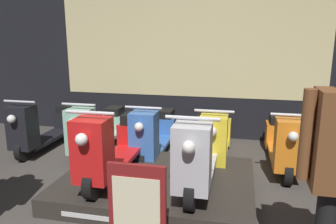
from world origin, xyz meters
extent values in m
cube|color=black|center=(0.00, 3.21, 1.60)|extent=(7.97, 0.08, 3.20)
cube|color=beige|center=(0.00, 3.16, 1.55)|extent=(4.38, 0.01, 1.70)
cube|color=#2D2823|center=(0.01, 1.01, 0.09)|extent=(2.07, 1.56, 0.19)
cube|color=silver|center=(0.01, 0.23, 0.08)|extent=(1.45, 0.01, 0.05)
cylinder|color=black|center=(-0.46, 0.39, 0.35)|extent=(0.09, 0.32, 0.32)
cylinder|color=black|center=(-0.46, 1.63, 0.35)|extent=(0.09, 0.32, 0.32)
cube|color=red|center=(-0.46, 1.01, 0.34)|extent=(0.31, 1.15, 0.05)
cube|color=red|center=(-0.46, 0.41, 0.66)|extent=(0.33, 0.29, 0.60)
cube|color=red|center=(-0.46, 1.61, 0.43)|extent=(0.34, 0.33, 0.37)
cube|color=black|center=(-0.46, 1.60, 0.67)|extent=(0.25, 0.30, 0.12)
cylinder|color=silver|center=(-0.46, 0.40, 1.02)|extent=(0.47, 0.03, 0.03)
sphere|color=white|center=(-0.46, 0.21, 0.83)|extent=(0.11, 0.11, 0.11)
cylinder|color=black|center=(0.48, 0.39, 0.35)|extent=(0.09, 0.32, 0.32)
cylinder|color=black|center=(0.48, 1.63, 0.35)|extent=(0.09, 0.32, 0.32)
cube|color=#BCBCC1|center=(0.48, 1.01, 0.34)|extent=(0.31, 1.15, 0.05)
cube|color=#BCBCC1|center=(0.48, 0.41, 0.66)|extent=(0.33, 0.29, 0.60)
cube|color=#BCBCC1|center=(0.48, 1.61, 0.43)|extent=(0.34, 0.33, 0.37)
cube|color=black|center=(0.48, 1.60, 0.67)|extent=(0.25, 0.30, 0.12)
cylinder|color=silver|center=(0.48, 0.40, 1.02)|extent=(0.47, 0.03, 0.03)
sphere|color=white|center=(0.48, 0.21, 0.83)|extent=(0.11, 0.11, 0.11)
cylinder|color=black|center=(-2.04, 1.51, 0.16)|extent=(0.09, 0.32, 0.32)
cylinder|color=black|center=(-2.04, 2.75, 0.16)|extent=(0.09, 0.32, 0.32)
cube|color=black|center=(-2.04, 2.13, 0.15)|extent=(0.31, 1.15, 0.05)
cube|color=black|center=(-2.04, 1.53, 0.48)|extent=(0.33, 0.29, 0.60)
cube|color=black|center=(-2.04, 2.73, 0.24)|extent=(0.34, 0.33, 0.37)
cube|color=black|center=(-2.04, 2.72, 0.49)|extent=(0.25, 0.30, 0.12)
cylinder|color=silver|center=(-2.04, 1.53, 0.84)|extent=(0.47, 0.03, 0.03)
sphere|color=white|center=(-2.04, 1.33, 0.64)|extent=(0.11, 0.11, 0.11)
cylinder|color=black|center=(-1.17, 1.51, 0.16)|extent=(0.09, 0.32, 0.32)
cylinder|color=black|center=(-1.17, 2.75, 0.16)|extent=(0.09, 0.32, 0.32)
cube|color=#8EC6AD|center=(-1.17, 2.13, 0.15)|extent=(0.31, 1.15, 0.05)
cube|color=#8EC6AD|center=(-1.17, 1.53, 0.48)|extent=(0.33, 0.29, 0.60)
cube|color=#8EC6AD|center=(-1.17, 2.73, 0.24)|extent=(0.34, 0.33, 0.37)
cube|color=black|center=(-1.17, 2.72, 0.49)|extent=(0.25, 0.30, 0.12)
cylinder|color=silver|center=(-1.17, 1.53, 0.84)|extent=(0.47, 0.03, 0.03)
sphere|color=white|center=(-1.17, 1.33, 0.64)|extent=(0.11, 0.11, 0.11)
cylinder|color=black|center=(-0.30, 1.51, 0.16)|extent=(0.09, 0.32, 0.32)
cylinder|color=black|center=(-0.30, 2.75, 0.16)|extent=(0.09, 0.32, 0.32)
cube|color=#386BBC|center=(-0.30, 2.13, 0.15)|extent=(0.31, 1.15, 0.05)
cube|color=#386BBC|center=(-0.30, 1.53, 0.48)|extent=(0.33, 0.29, 0.60)
cube|color=#386BBC|center=(-0.30, 2.73, 0.24)|extent=(0.34, 0.33, 0.37)
cube|color=black|center=(-0.30, 2.72, 0.49)|extent=(0.25, 0.30, 0.12)
cylinder|color=silver|center=(-0.30, 1.53, 0.84)|extent=(0.47, 0.03, 0.03)
sphere|color=white|center=(-0.30, 1.33, 0.64)|extent=(0.11, 0.11, 0.11)
cylinder|color=black|center=(0.57, 1.51, 0.16)|extent=(0.09, 0.32, 0.32)
cylinder|color=black|center=(0.57, 2.75, 0.16)|extent=(0.09, 0.32, 0.32)
cube|color=yellow|center=(0.57, 2.13, 0.15)|extent=(0.31, 1.15, 0.05)
cube|color=yellow|center=(0.57, 1.53, 0.48)|extent=(0.33, 0.29, 0.60)
cube|color=yellow|center=(0.57, 2.73, 0.24)|extent=(0.34, 0.33, 0.37)
cube|color=black|center=(0.57, 2.72, 0.49)|extent=(0.25, 0.30, 0.12)
cylinder|color=silver|center=(0.57, 1.53, 0.84)|extent=(0.47, 0.03, 0.03)
sphere|color=white|center=(0.57, 1.33, 0.64)|extent=(0.11, 0.11, 0.11)
cylinder|color=black|center=(1.44, 1.51, 0.16)|extent=(0.09, 0.32, 0.32)
cylinder|color=black|center=(1.44, 2.75, 0.16)|extent=(0.09, 0.32, 0.32)
cube|color=orange|center=(1.44, 2.13, 0.15)|extent=(0.31, 1.15, 0.05)
cube|color=orange|center=(1.44, 1.53, 0.48)|extent=(0.33, 0.29, 0.60)
cube|color=orange|center=(1.44, 2.73, 0.24)|extent=(0.34, 0.33, 0.37)
cube|color=black|center=(1.44, 2.72, 0.49)|extent=(0.25, 0.30, 0.12)
cylinder|color=silver|center=(1.44, 1.53, 0.84)|extent=(0.47, 0.03, 0.03)
sphere|color=white|center=(1.44, 1.33, 0.64)|extent=(0.11, 0.11, 0.11)
cylinder|color=brown|center=(1.27, -0.20, 1.11)|extent=(0.08, 0.08, 0.57)
cube|color=maroon|center=(0.14, -0.10, 0.39)|extent=(0.45, 0.04, 0.78)
cube|color=beige|center=(0.14, -0.12, 0.45)|extent=(0.37, 0.01, 0.47)
camera|label=1|loc=(0.86, -2.25, 1.70)|focal=35.00mm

